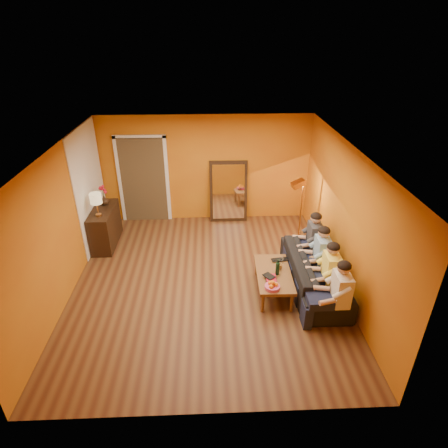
{
  "coord_description": "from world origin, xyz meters",
  "views": [
    {
      "loc": [
        0.08,
        -5.81,
        4.4
      ],
      "look_at": [
        0.35,
        0.5,
        1.0
      ],
      "focal_mm": 30.0,
      "sensor_mm": 36.0,
      "label": 1
    }
  ],
  "objects_px": {
    "mirror_frame": "(228,191)",
    "person_mid_right": "(322,256)",
    "person_far_right": "(314,241)",
    "tumbler": "(279,266)",
    "dog": "(314,272)",
    "vase": "(104,200)",
    "sofa": "(314,272)",
    "person_far_left": "(340,294)",
    "floor_lamp": "(301,211)",
    "table_lamp": "(97,205)",
    "coffee_table": "(273,282)",
    "wine_bottle": "(278,267)",
    "person_mid_left": "(330,274)",
    "laptop": "(280,261)",
    "sideboard": "(105,227)"
  },
  "relations": [
    {
      "from": "table_lamp",
      "to": "person_far_left",
      "type": "distance_m",
      "value": 5.03
    },
    {
      "from": "dog",
      "to": "vase",
      "type": "height_order",
      "value": "vase"
    },
    {
      "from": "sofa",
      "to": "floor_lamp",
      "type": "distance_m",
      "value": 1.78
    },
    {
      "from": "sofa",
      "to": "person_far_left",
      "type": "xyz_separation_m",
      "value": [
        0.13,
        -1.0,
        0.29
      ]
    },
    {
      "from": "tumbler",
      "to": "floor_lamp",
      "type": "bearing_deg",
      "value": 66.36
    },
    {
      "from": "dog",
      "to": "vase",
      "type": "xyz_separation_m",
      "value": [
        -4.25,
        1.95,
        0.66
      ]
    },
    {
      "from": "dog",
      "to": "person_far_right",
      "type": "xyz_separation_m",
      "value": [
        0.12,
        0.6,
        0.32
      ]
    },
    {
      "from": "floor_lamp",
      "to": "person_mid_right",
      "type": "relative_size",
      "value": 1.18
    },
    {
      "from": "dog",
      "to": "tumbler",
      "type": "relative_size",
      "value": 5.37
    },
    {
      "from": "table_lamp",
      "to": "sofa",
      "type": "xyz_separation_m",
      "value": [
        4.24,
        -1.45,
        -0.78
      ]
    },
    {
      "from": "sofa",
      "to": "person_mid_right",
      "type": "bearing_deg",
      "value": -52.43
    },
    {
      "from": "coffee_table",
      "to": "person_far_right",
      "type": "relative_size",
      "value": 1.0
    },
    {
      "from": "laptop",
      "to": "person_far_right",
      "type": "bearing_deg",
      "value": 21.29
    },
    {
      "from": "sofa",
      "to": "person_mid_right",
      "type": "xyz_separation_m",
      "value": [
        0.13,
        0.1,
        0.29
      ]
    },
    {
      "from": "tumbler",
      "to": "laptop",
      "type": "distance_m",
      "value": 0.24
    },
    {
      "from": "coffee_table",
      "to": "wine_bottle",
      "type": "distance_m",
      "value": 0.37
    },
    {
      "from": "mirror_frame",
      "to": "sofa",
      "type": "height_order",
      "value": "mirror_frame"
    },
    {
      "from": "floor_lamp",
      "to": "wine_bottle",
      "type": "distance_m",
      "value": 2.09
    },
    {
      "from": "floor_lamp",
      "to": "person_far_left",
      "type": "bearing_deg",
      "value": -101.11
    },
    {
      "from": "mirror_frame",
      "to": "person_mid_right",
      "type": "bearing_deg",
      "value": -59.92
    },
    {
      "from": "table_lamp",
      "to": "sofa",
      "type": "bearing_deg",
      "value": -18.86
    },
    {
      "from": "mirror_frame",
      "to": "coffee_table",
      "type": "xyz_separation_m",
      "value": [
        0.67,
        -2.95,
        -0.55
      ]
    },
    {
      "from": "person_mid_right",
      "to": "wine_bottle",
      "type": "xyz_separation_m",
      "value": [
        -0.86,
        -0.27,
        -0.03
      ]
    },
    {
      "from": "person_mid_right",
      "to": "laptop",
      "type": "xyz_separation_m",
      "value": [
        -0.73,
        0.13,
        -0.18
      ]
    },
    {
      "from": "person_mid_right",
      "to": "vase",
      "type": "relative_size",
      "value": 5.91
    },
    {
      "from": "person_far_right",
      "to": "laptop",
      "type": "height_order",
      "value": "person_far_right"
    },
    {
      "from": "person_far_left",
      "to": "person_mid_left",
      "type": "xyz_separation_m",
      "value": [
        0.0,
        0.55,
        0.0
      ]
    },
    {
      "from": "sofa",
      "to": "vase",
      "type": "xyz_separation_m",
      "value": [
        -4.24,
        2.0,
        0.63
      ]
    },
    {
      "from": "table_lamp",
      "to": "tumbler",
      "type": "xyz_separation_m",
      "value": [
        3.58,
        -1.45,
        -0.63
      ]
    },
    {
      "from": "floor_lamp",
      "to": "coffee_table",
      "type": "bearing_deg",
      "value": -127.1
    },
    {
      "from": "dog",
      "to": "laptop",
      "type": "relative_size",
      "value": 1.84
    },
    {
      "from": "sofa",
      "to": "dog",
      "type": "bearing_deg",
      "value": -11.0
    },
    {
      "from": "mirror_frame",
      "to": "person_far_left",
      "type": "distance_m",
      "value": 4.14
    },
    {
      "from": "person_mid_right",
      "to": "tumbler",
      "type": "distance_m",
      "value": 0.81
    },
    {
      "from": "table_lamp",
      "to": "person_far_left",
      "type": "height_order",
      "value": "table_lamp"
    },
    {
      "from": "wine_bottle",
      "to": "sofa",
      "type": "bearing_deg",
      "value": 13.31
    },
    {
      "from": "person_mid_left",
      "to": "person_far_right",
      "type": "height_order",
      "value": "same"
    },
    {
      "from": "floor_lamp",
      "to": "dog",
      "type": "bearing_deg",
      "value": -104.8
    },
    {
      "from": "table_lamp",
      "to": "laptop",
      "type": "xyz_separation_m",
      "value": [
        3.64,
        -1.22,
        -0.67
      ]
    },
    {
      "from": "sofa",
      "to": "person_mid_left",
      "type": "xyz_separation_m",
      "value": [
        0.13,
        -0.45,
        0.29
      ]
    },
    {
      "from": "sofa",
      "to": "person_far_left",
      "type": "bearing_deg",
      "value": -172.59
    },
    {
      "from": "floor_lamp",
      "to": "person_far_right",
      "type": "height_order",
      "value": "floor_lamp"
    },
    {
      "from": "sofa",
      "to": "table_lamp",
      "type": "bearing_deg",
      "value": 71.14
    },
    {
      "from": "dog",
      "to": "sofa",
      "type": "bearing_deg",
      "value": -123.49
    },
    {
      "from": "person_far_right",
      "to": "tumbler",
      "type": "height_order",
      "value": "person_far_right"
    },
    {
      "from": "person_mid_right",
      "to": "vase",
      "type": "bearing_deg",
      "value": 156.52
    },
    {
      "from": "person_mid_left",
      "to": "person_far_right",
      "type": "relative_size",
      "value": 1.0
    },
    {
      "from": "floor_lamp",
      "to": "person_mid_left",
      "type": "relative_size",
      "value": 1.18
    },
    {
      "from": "floor_lamp",
      "to": "wine_bottle",
      "type": "bearing_deg",
      "value": -125.27
    },
    {
      "from": "sideboard",
      "to": "tumbler",
      "type": "relative_size",
      "value": 10.78
    }
  ]
}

